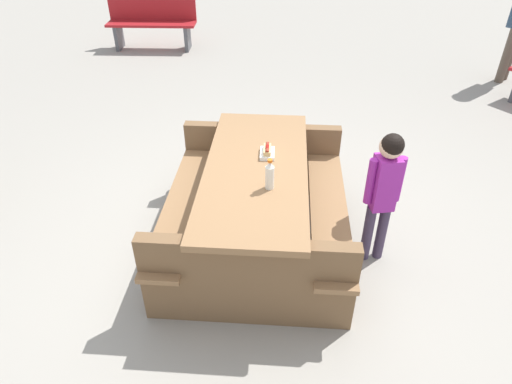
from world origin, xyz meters
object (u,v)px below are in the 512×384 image
picnic_table (256,200)px  park_bench_mid (152,21)px  soda_bottle (270,175)px  hotdog_tray (267,152)px  child_in_coat (384,183)px

picnic_table → park_bench_mid: 5.49m
soda_bottle → hotdog_tray: (0.44, 0.03, -0.07)m
picnic_table → park_bench_mid: park_bench_mid is taller
child_in_coat → park_bench_mid: 6.00m
soda_bottle → hotdog_tray: soda_bottle is taller
picnic_table → soda_bottle: 0.50m
picnic_table → child_in_coat: (-0.10, -0.93, 0.27)m
soda_bottle → child_in_coat: (0.16, -0.82, -0.14)m
hotdog_tray → park_bench_mid: park_bench_mid is taller
picnic_table → soda_bottle: (-0.26, -0.11, 0.41)m
soda_bottle → picnic_table: bearing=22.4°
soda_bottle → park_bench_mid: bearing=22.3°
soda_bottle → child_in_coat: 0.85m
picnic_table → park_bench_mid: size_ratio=1.20×
picnic_table → child_in_coat: child_in_coat is taller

